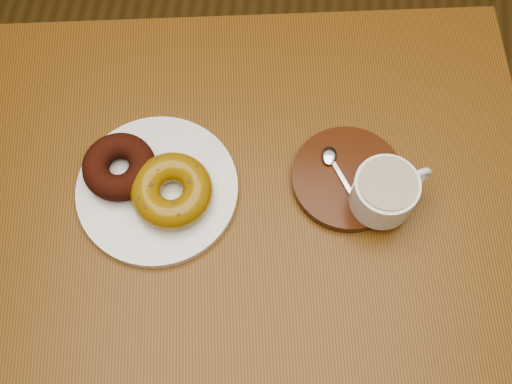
# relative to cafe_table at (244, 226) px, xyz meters

# --- Properties ---
(ground) EXTENTS (6.00, 6.00, 0.00)m
(ground) POSITION_rel_cafe_table_xyz_m (0.24, 0.13, -0.68)
(ground) COLOR #533C1A
(ground) RESTS_ON ground
(cafe_table) EXTENTS (0.96, 0.78, 0.81)m
(cafe_table) POSITION_rel_cafe_table_xyz_m (0.00, 0.00, 0.00)
(cafe_table) COLOR brown
(cafe_table) RESTS_ON ground
(donut_plate) EXTENTS (0.25, 0.25, 0.01)m
(donut_plate) POSITION_rel_cafe_table_xyz_m (-0.12, -0.01, 0.14)
(donut_plate) COLOR white
(donut_plate) RESTS_ON cafe_table
(donut_cinnamon) EXTENTS (0.14, 0.14, 0.04)m
(donut_cinnamon) POSITION_rel_cafe_table_xyz_m (-0.18, 0.01, 0.16)
(donut_cinnamon) COLOR #37130B
(donut_cinnamon) RESTS_ON donut_plate
(donut_caramel) EXTENTS (0.15, 0.15, 0.04)m
(donut_caramel) POSITION_rel_cafe_table_xyz_m (-0.10, -0.02, 0.17)
(donut_caramel) COLOR #926B0F
(donut_caramel) RESTS_ON donut_plate
(saucer) EXTENTS (0.20, 0.20, 0.02)m
(saucer) POSITION_rel_cafe_table_xyz_m (0.15, 0.04, 0.14)
(saucer) COLOR #3C1808
(saucer) RESTS_ON cafe_table
(coffee_cup) EXTENTS (0.11, 0.09, 0.06)m
(coffee_cup) POSITION_rel_cafe_table_xyz_m (0.20, 0.01, 0.18)
(coffee_cup) COLOR white
(coffee_cup) RESTS_ON saucer
(teaspoon) EXTENTS (0.06, 0.09, 0.01)m
(teaspoon) POSITION_rel_cafe_table_xyz_m (0.12, 0.06, 0.15)
(teaspoon) COLOR silver
(teaspoon) RESTS_ON saucer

